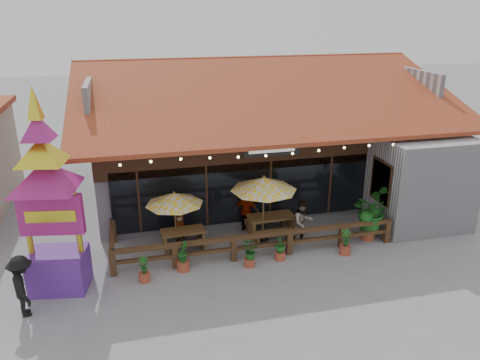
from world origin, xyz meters
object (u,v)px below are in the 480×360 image
object	(u,v)px
picnic_table_left	(183,236)
thai_sign_tower	(46,180)
umbrella_left	(174,199)
picnic_table_right	(271,222)
tropical_plant	(370,211)
umbrella_right	(264,184)
pedestrian	(23,286)

from	to	relation	value
picnic_table_left	thai_sign_tower	bearing A→B (deg)	-158.47
umbrella_left	thai_sign_tower	xyz separation A→B (m)	(-3.76, -1.74, 1.64)
picnic_table_right	tropical_plant	world-z (taller)	tropical_plant
umbrella_right	picnic_table_right	bearing A→B (deg)	36.13
thai_sign_tower	pedestrian	distance (m)	3.00
picnic_table_left	tropical_plant	distance (m)	6.89
picnic_table_left	thai_sign_tower	size ratio (longest dim) A/B	0.24
picnic_table_left	umbrella_right	bearing A→B (deg)	-0.91
umbrella_right	thai_sign_tower	bearing A→B (deg)	-167.57
umbrella_right	tropical_plant	world-z (taller)	umbrella_right
umbrella_right	pedestrian	world-z (taller)	umbrella_right
picnic_table_left	pedestrian	distance (m)	5.56
picnic_table_right	tropical_plant	distance (m)	3.69
umbrella_right	pedestrian	size ratio (longest dim) A/B	1.51
umbrella_right	picnic_table_left	distance (m)	3.42
umbrella_left	thai_sign_tower	bearing A→B (deg)	-155.21
pedestrian	picnic_table_left	bearing A→B (deg)	-79.05
picnic_table_left	pedestrian	xyz separation A→B (m)	(-4.80, -2.76, 0.42)
umbrella_left	umbrella_right	size ratio (longest dim) A/B	0.81
picnic_table_left	pedestrian	bearing A→B (deg)	-150.09
tropical_plant	pedestrian	bearing A→B (deg)	-170.63
thai_sign_tower	tropical_plant	bearing A→B (deg)	3.87
picnic_table_left	pedestrian	world-z (taller)	pedestrian
picnic_table_right	pedestrian	world-z (taller)	pedestrian
umbrella_right	tropical_plant	bearing A→B (deg)	-11.70
pedestrian	thai_sign_tower	bearing A→B (deg)	-53.05
picnic_table_right	tropical_plant	xyz separation A→B (m)	(3.48, -1.08, 0.57)
picnic_table_left	picnic_table_right	bearing A→B (deg)	4.07
umbrella_right	pedestrian	xyz separation A→B (m)	(-7.75, -2.72, -1.33)
thai_sign_tower	picnic_table_right	bearing A→B (deg)	13.90
tropical_plant	pedestrian	xyz separation A→B (m)	(-11.62, -1.92, -0.22)
picnic_table_left	pedestrian	size ratio (longest dim) A/B	0.87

